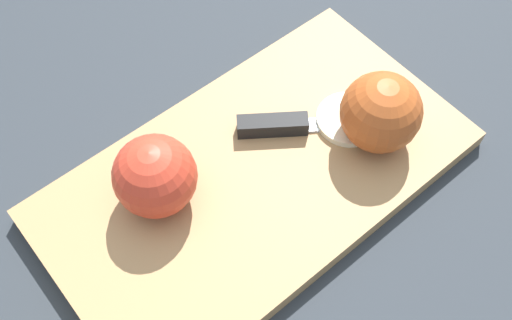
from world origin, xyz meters
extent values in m
plane|color=#282D33|center=(0.00, 0.00, 0.00)|extent=(4.00, 4.00, 0.00)
cube|color=#A37A4C|center=(0.00, 0.00, 0.01)|extent=(0.45, 0.29, 0.02)
sphere|color=red|center=(-0.09, 0.02, 0.06)|extent=(0.08, 0.08, 0.08)
cylinder|color=beige|center=(-0.10, 0.03, 0.06)|extent=(0.04, 0.07, 0.07)
sphere|color=#AD4C1E|center=(0.13, -0.03, 0.06)|extent=(0.08, 0.08, 0.08)
cylinder|color=beige|center=(0.13, -0.04, 0.06)|extent=(0.07, 0.04, 0.08)
cube|color=silver|center=(0.11, 0.00, 0.02)|extent=(0.07, 0.05, 0.00)
cube|color=black|center=(0.04, 0.03, 0.03)|extent=(0.07, 0.05, 0.02)
cylinder|color=beige|center=(0.11, 0.00, 0.03)|extent=(0.07, 0.07, 0.01)
camera|label=1|loc=(-0.16, -0.26, 0.54)|focal=42.00mm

